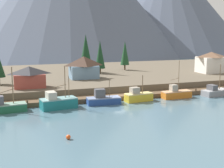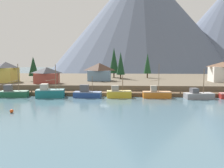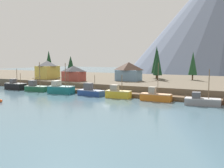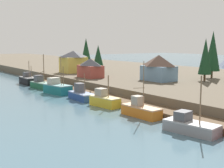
% 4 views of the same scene
% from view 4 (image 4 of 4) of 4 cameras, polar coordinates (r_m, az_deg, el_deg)
% --- Properties ---
extents(ground_plane, '(400.00, 400.00, 1.00)m').
position_cam_4_polar(ground_plane, '(73.25, 10.94, -1.93)').
color(ground_plane, '#476675').
extents(dock, '(80.00, 4.00, 1.60)m').
position_cam_4_polar(dock, '(61.32, -0.63, -2.72)').
color(dock, brown).
rests_on(dock, ground_plane).
extents(shoreline_bank, '(400.00, 56.00, 2.50)m').
position_cam_4_polar(shoreline_bank, '(82.11, 16.70, 0.15)').
color(shoreline_bank, brown).
rests_on(shoreline_bank, ground_plane).
extents(fishing_boat_black, '(7.16, 3.21, 6.58)m').
position_cam_4_polar(fishing_boat_black, '(88.95, -15.26, 0.70)').
color(fishing_boat_black, black).
rests_on(fishing_boat_black, ground_plane).
extents(fishing_boat_green, '(7.36, 3.54, 8.73)m').
position_cam_4_polar(fishing_boat_green, '(80.23, -12.98, -0.02)').
color(fishing_boat_green, '#1E5B3D').
rests_on(fishing_boat_green, ground_plane).
extents(fishing_boat_teal, '(7.50, 4.21, 8.61)m').
position_cam_4_polar(fishing_boat_teal, '(71.13, -10.12, -0.74)').
color(fishing_boat_teal, '#196B70').
rests_on(fishing_boat_teal, ground_plane).
extents(fishing_boat_blue, '(7.24, 3.12, 5.53)m').
position_cam_4_polar(fishing_boat_blue, '(62.95, -5.72, -1.98)').
color(fishing_boat_blue, navy).
rests_on(fishing_boat_blue, ground_plane).
extents(fishing_boat_yellow, '(6.46, 3.00, 5.83)m').
position_cam_4_polar(fishing_boat_yellow, '(56.13, -1.43, -3.02)').
color(fishing_boat_yellow, gold).
rests_on(fishing_boat_yellow, ground_plane).
extents(fishing_boat_orange, '(7.20, 2.63, 8.79)m').
position_cam_4_polar(fishing_boat_orange, '(48.71, 5.35, -4.86)').
color(fishing_boat_orange, '#CC6B1E').
rests_on(fishing_boat_orange, ground_plane).
extents(fishing_boat_grey, '(7.45, 3.88, 7.58)m').
position_cam_4_polar(fishing_boat_grey, '(41.22, 14.32, -7.54)').
color(fishing_boat_grey, gray).
rests_on(fishing_boat_grey, ground_plane).
extents(house_blue, '(7.98, 5.51, 6.15)m').
position_cam_4_polar(house_blue, '(74.33, 8.65, 3.04)').
color(house_blue, '#6689A8').
rests_on(house_blue, shoreline_bank).
extents(house_yellow, '(6.29, 7.15, 6.61)m').
position_cam_4_polar(house_yellow, '(94.19, -7.17, 4.17)').
color(house_yellow, gold).
rests_on(house_yellow, shoreline_bank).
extents(house_red, '(7.36, 4.34, 4.98)m').
position_cam_4_polar(house_red, '(80.36, -4.04, 3.02)').
color(house_red, '#9E4238').
rests_on(house_red, shoreline_bank).
extents(conifer_near_left, '(3.27, 3.27, 8.37)m').
position_cam_4_polar(conifer_near_left, '(89.75, -2.57, 5.13)').
color(conifer_near_left, '#4C3823').
rests_on(conifer_near_left, shoreline_bank).
extents(conifer_near_right, '(3.98, 3.98, 10.60)m').
position_cam_4_polar(conifer_near_right, '(105.97, -4.83, 5.91)').
color(conifer_near_right, '#4C3823').
rests_on(conifer_near_right, shoreline_bank).
extents(conifer_mid_right, '(3.17, 3.17, 10.14)m').
position_cam_4_polar(conifer_mid_right, '(75.58, 16.93, 4.93)').
color(conifer_mid_right, '#4C3823').
rests_on(conifer_mid_right, shoreline_bank).
extents(conifer_back_left, '(3.87, 3.87, 12.02)m').
position_cam_4_polar(conifer_back_left, '(82.56, 18.18, 5.83)').
color(conifer_back_left, '#4C3823').
rests_on(conifer_back_left, shoreline_bank).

